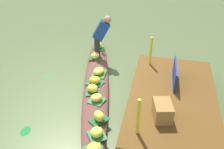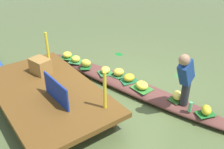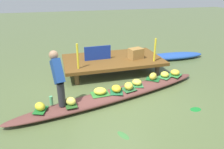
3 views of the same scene
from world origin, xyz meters
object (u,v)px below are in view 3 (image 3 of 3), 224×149
at_px(produce_crate, 136,53).
at_px(banana_bunch_0, 175,72).
at_px(vendor_boat, 115,95).
at_px(market_banner, 98,53).
at_px(water_bottle, 51,100).
at_px(banana_bunch_4, 129,86).
at_px(moored_boat, 172,56).
at_px(banana_bunch_3, 100,91).
at_px(banana_bunch_6, 137,82).
at_px(vendor_person, 58,76).
at_px(banana_bunch_7, 153,76).
at_px(banana_bunch_8, 116,89).
at_px(banana_bunch_1, 71,101).
at_px(banana_bunch_5, 40,106).
at_px(banana_bunch_2, 165,74).

bearing_deg(produce_crate, banana_bunch_0, -51.91).
distance_m(vendor_boat, market_banner, 1.89).
bearing_deg(water_bottle, banana_bunch_4, 7.24).
height_order(moored_boat, banana_bunch_3, banana_bunch_3).
bearing_deg(banana_bunch_0, vendor_boat, -165.27).
relative_size(banana_bunch_6, vendor_person, 0.21).
bearing_deg(banana_bunch_4, produce_crate, 63.02).
height_order(vendor_boat, banana_bunch_7, banana_bunch_7).
relative_size(banana_bunch_3, banana_bunch_8, 1.12).
height_order(banana_bunch_1, banana_bunch_8, banana_bunch_1).
bearing_deg(produce_crate, vendor_boat, -125.97).
distance_m(vendor_boat, water_bottle, 1.59).
bearing_deg(banana_bunch_4, moored_boat, 41.44).
distance_m(banana_bunch_3, water_bottle, 1.17).
distance_m(banana_bunch_3, vendor_person, 1.14).
relative_size(banana_bunch_4, banana_bunch_5, 1.08).
bearing_deg(banana_bunch_6, banana_bunch_8, -160.97).
bearing_deg(banana_bunch_1, vendor_person, 147.81).
relative_size(banana_bunch_5, produce_crate, 0.54).
xyz_separation_m(moored_boat, banana_bunch_7, (-1.78, -1.95, 0.18)).
bearing_deg(banana_bunch_2, banana_bunch_7, -171.06).
distance_m(banana_bunch_8, vendor_person, 1.51).
bearing_deg(banana_bunch_0, vendor_person, -167.60).
bearing_deg(vendor_boat, banana_bunch_6, 2.81).
height_order(moored_boat, banana_bunch_7, banana_bunch_7).
bearing_deg(banana_bunch_6, banana_bunch_3, -167.56).
distance_m(moored_boat, banana_bunch_8, 3.82).
bearing_deg(water_bottle, moored_boat, 29.49).
xyz_separation_m(banana_bunch_4, produce_crate, (0.81, 1.58, 0.32)).
bearing_deg(water_bottle, banana_bunch_2, 12.29).
height_order(banana_bunch_0, water_bottle, water_bottle).
distance_m(banana_bunch_0, produce_crate, 1.40).
distance_m(market_banner, produce_crate, 1.25).
relative_size(banana_bunch_0, banana_bunch_3, 0.85).
relative_size(banana_bunch_6, banana_bunch_8, 0.93).
xyz_separation_m(banana_bunch_4, banana_bunch_7, (0.87, 0.39, 0.01)).
bearing_deg(banana_bunch_0, banana_bunch_4, -162.79).
relative_size(banana_bunch_3, produce_crate, 0.70).
xyz_separation_m(banana_bunch_1, banana_bunch_7, (2.37, 0.75, 0.01)).
bearing_deg(banana_bunch_3, banana_bunch_5, -165.48).
bearing_deg(market_banner, banana_bunch_3, -102.33).
xyz_separation_m(banana_bunch_8, vendor_person, (-1.37, -0.19, 0.59)).
relative_size(vendor_person, water_bottle, 5.69).
xyz_separation_m(banana_bunch_3, market_banner, (0.34, 1.84, 0.39)).
relative_size(moored_boat, vendor_person, 2.14).
bearing_deg(produce_crate, banana_bunch_7, -87.01).
xyz_separation_m(banana_bunch_0, banana_bunch_4, (-1.65, -0.51, 0.01)).
bearing_deg(vendor_person, banana_bunch_3, 10.27).
height_order(banana_bunch_1, market_banner, market_banner).
bearing_deg(banana_bunch_4, banana_bunch_7, 24.05).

